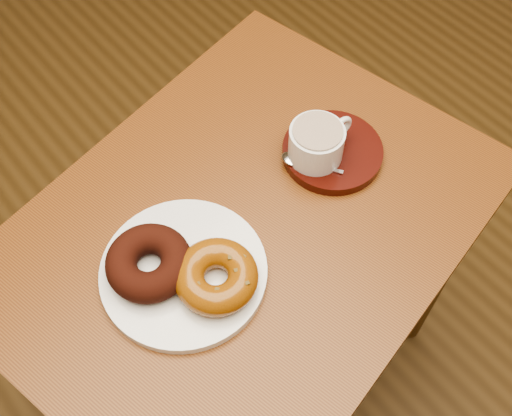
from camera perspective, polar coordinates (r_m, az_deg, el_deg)
ground at (r=1.59m, az=10.01°, el=-12.69°), size 6.00×6.00×0.00m
cafe_table at (r=1.02m, az=-0.86°, el=-4.51°), size 0.83×0.68×0.69m
donut_plate at (r=0.89m, az=-6.44°, el=-5.68°), size 0.26×0.26×0.01m
donut_cinnamon at (r=0.87m, az=-9.50°, el=-4.82°), size 0.13×0.13×0.04m
donut_caramel at (r=0.85m, az=-3.56°, el=-6.09°), size 0.16×0.16×0.04m
saucer at (r=1.00m, az=6.80°, el=4.99°), size 0.18×0.18×0.02m
coffee_cup at (r=0.96m, az=5.46°, el=5.84°), size 0.11×0.08×0.06m
teaspoon at (r=0.97m, az=3.56°, el=4.26°), size 0.06×0.09×0.01m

